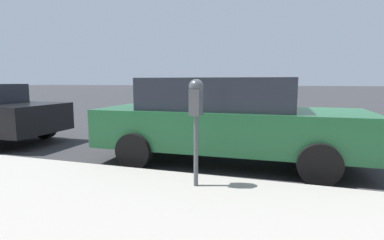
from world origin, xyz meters
TOP-DOWN VIEW (x-y plane):
  - ground_plane at (0.00, 0.00)m, footprint 220.00×220.00m
  - parking_meter at (-2.70, 0.61)m, footprint 0.21×0.19m
  - car_green at (-0.92, 0.57)m, footprint 2.06×4.89m

SIDE VIEW (x-z plane):
  - ground_plane at x=0.00m, z-range 0.00..0.00m
  - car_green at x=-0.92m, z-range 0.03..1.63m
  - parking_meter at x=-2.70m, z-range 0.51..1.93m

